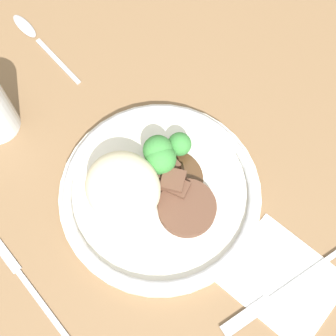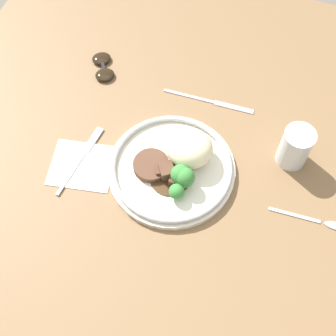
% 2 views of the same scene
% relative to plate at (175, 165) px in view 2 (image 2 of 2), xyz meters
% --- Properties ---
extents(ground_plane, '(8.00, 8.00, 0.00)m').
position_rel_plate_xyz_m(ground_plane, '(0.00, 0.02, -0.06)').
color(ground_plane, '#5B5651').
extents(dining_table, '(1.17, 1.17, 0.04)m').
position_rel_plate_xyz_m(dining_table, '(0.00, 0.02, -0.04)').
color(dining_table, brown).
rests_on(dining_table, ground).
extents(napkin, '(0.15, 0.14, 0.00)m').
position_rel_plate_xyz_m(napkin, '(-0.19, -0.06, -0.02)').
color(napkin, white).
rests_on(napkin, dining_table).
extents(plate, '(0.27, 0.27, 0.08)m').
position_rel_plate_xyz_m(plate, '(0.00, 0.00, 0.00)').
color(plate, silver).
rests_on(plate, dining_table).
extents(juice_glass, '(0.06, 0.06, 0.09)m').
position_rel_plate_xyz_m(juice_glass, '(0.22, 0.11, 0.02)').
color(juice_glass, '#F4AD19').
rests_on(juice_glass, dining_table).
extents(fork, '(0.03, 0.18, 0.00)m').
position_rel_plate_xyz_m(fork, '(-0.20, -0.03, -0.02)').
color(fork, '#ADADB2').
rests_on(fork, napkin).
extents(knife, '(0.21, 0.02, 0.00)m').
position_rel_plate_xyz_m(knife, '(0.02, 0.20, -0.02)').
color(knife, '#ADADB2').
rests_on(knife, dining_table).
extents(spoon, '(0.17, 0.02, 0.01)m').
position_rel_plate_xyz_m(spoon, '(0.32, -0.02, -0.02)').
color(spoon, '#ADADB2').
rests_on(spoon, dining_table).
extents(sunglasses, '(0.09, 0.10, 0.01)m').
position_rel_plate_xyz_m(sunglasses, '(-0.25, 0.21, -0.02)').
color(sunglasses, black).
rests_on(sunglasses, dining_table).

